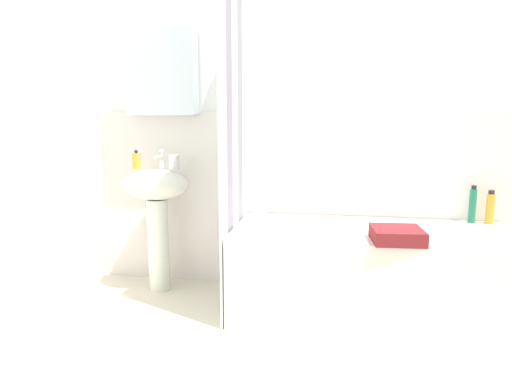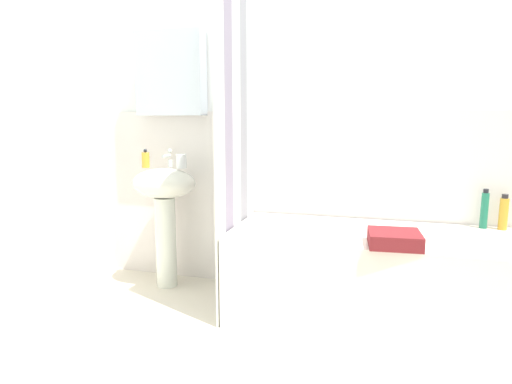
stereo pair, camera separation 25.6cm
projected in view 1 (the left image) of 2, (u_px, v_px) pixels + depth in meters
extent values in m
cube|color=white|center=(311.00, 111.00, 2.88)|extent=(3.60, 0.05, 2.40)
cube|color=silver|center=(309.00, 202.00, 2.94)|extent=(3.60, 0.02, 1.20)
cube|color=silver|center=(161.00, 73.00, 2.92)|extent=(0.48, 0.12, 0.56)
cube|color=white|center=(8.00, 223.00, 2.35)|extent=(0.02, 1.81, 1.20)
cylinder|color=silver|center=(158.00, 245.00, 2.96)|extent=(0.14, 0.14, 0.62)
ellipsoid|color=silver|center=(156.00, 185.00, 2.89)|extent=(0.44, 0.34, 0.20)
cylinder|color=silver|center=(161.00, 164.00, 2.97)|extent=(0.03, 0.03, 0.05)
cylinder|color=silver|center=(158.00, 157.00, 2.91)|extent=(0.02, 0.10, 0.02)
sphere|color=silver|center=(161.00, 152.00, 2.96)|extent=(0.03, 0.03, 0.03)
cylinder|color=gold|center=(136.00, 161.00, 2.91)|extent=(0.05, 0.05, 0.10)
sphere|color=#222630|center=(136.00, 151.00, 2.90)|extent=(0.02, 0.02, 0.02)
cylinder|color=silver|center=(174.00, 162.00, 2.89)|extent=(0.07, 0.07, 0.09)
cube|color=silver|center=(372.00, 273.00, 2.57)|extent=(1.61, 0.69, 0.52)
cube|color=white|center=(223.00, 147.00, 2.33)|extent=(0.01, 0.14, 2.00)
cube|color=gray|center=(229.00, 146.00, 2.46)|extent=(0.01, 0.14, 2.00)
cube|color=white|center=(234.00, 144.00, 2.60)|extent=(0.01, 0.14, 2.00)
cube|color=gray|center=(239.00, 143.00, 2.73)|extent=(0.01, 0.14, 2.00)
cube|color=white|center=(244.00, 142.00, 2.86)|extent=(0.01, 0.14, 2.00)
cylinder|color=gold|center=(490.00, 209.00, 2.67)|extent=(0.05, 0.05, 0.18)
cylinder|color=#28262A|center=(492.00, 192.00, 2.65)|extent=(0.03, 0.03, 0.02)
cylinder|color=#1F7456|center=(472.00, 206.00, 2.69)|extent=(0.04, 0.04, 0.21)
cylinder|color=#212329|center=(474.00, 187.00, 2.67)|extent=(0.03, 0.03, 0.02)
cube|color=maroon|center=(397.00, 235.00, 2.28)|extent=(0.27, 0.26, 0.07)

